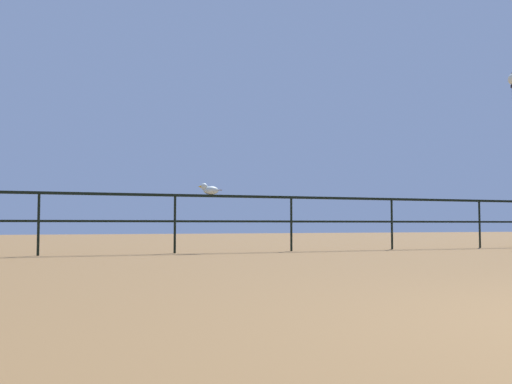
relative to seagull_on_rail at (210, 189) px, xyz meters
The scene contains 2 objects.
pier_railing 0.62m from the seagull_on_rail, ahead, with size 20.86×0.05×1.07m.
seagull_on_rail is the anchor object (origin of this frame).
Camera 1 is at (-3.51, -1.19, 0.52)m, focal length 40.47 mm.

